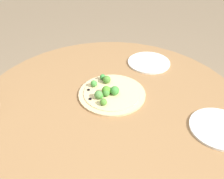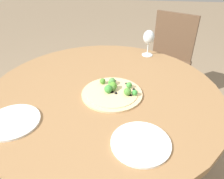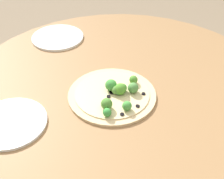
# 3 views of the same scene
# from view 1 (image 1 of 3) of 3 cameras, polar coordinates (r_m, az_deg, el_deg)

# --- Properties ---
(dining_table) EXTENTS (1.25, 1.25, 0.72)m
(dining_table) POSITION_cam_1_polar(r_m,az_deg,el_deg) (1.17, -0.38, -5.18)
(dining_table) COLOR olive
(dining_table) RESTS_ON ground_plane
(pizza) EXTENTS (0.32, 0.32, 0.06)m
(pizza) POSITION_cam_1_polar(r_m,az_deg,el_deg) (1.18, -0.41, -0.66)
(pizza) COLOR #DBBC89
(pizza) RESTS_ON dining_table
(plate_near) EXTENTS (0.24, 0.24, 0.01)m
(plate_near) POSITION_cam_1_polar(r_m,az_deg,el_deg) (1.44, 8.42, 6.14)
(plate_near) COLOR white
(plate_near) RESTS_ON dining_table
(plate_far) EXTENTS (0.24, 0.24, 0.01)m
(plate_far) POSITION_cam_1_polar(r_m,az_deg,el_deg) (1.10, 23.35, -8.10)
(plate_far) COLOR white
(plate_far) RESTS_ON dining_table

